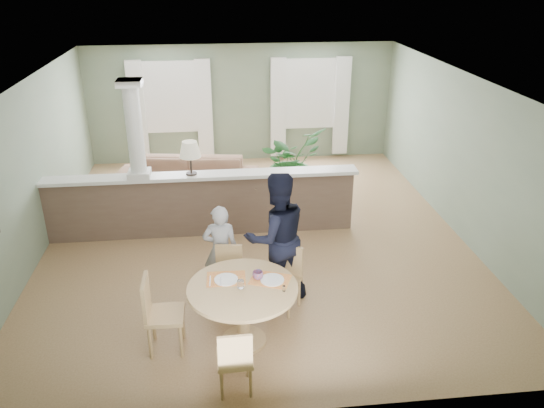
{
  "coord_description": "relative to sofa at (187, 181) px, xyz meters",
  "views": [
    {
      "loc": [
        -0.62,
        -8.13,
        4.32
      ],
      "look_at": [
        0.17,
        -1.0,
        1.05
      ],
      "focal_mm": 35.0,
      "sensor_mm": 36.0,
      "label": 1
    }
  ],
  "objects": [
    {
      "name": "man_person",
      "position": [
        1.36,
        -3.49,
        0.53
      ],
      "size": [
        1.06,
        0.92,
        1.87
      ],
      "primitive_type": "imported",
      "rotation": [
        0.0,
        0.0,
        3.41
      ],
      "color": "black",
      "rests_on": "ground"
    },
    {
      "name": "ground",
      "position": [
        1.22,
        -1.66,
        -0.4
      ],
      "size": [
        8.0,
        8.0,
        0.0
      ],
      "primitive_type": "plane",
      "color": "tan",
      "rests_on": "ground"
    },
    {
      "name": "room_shell",
      "position": [
        1.2,
        -1.03,
        1.41
      ],
      "size": [
        7.02,
        8.02,
        2.71
      ],
      "color": "gray",
      "rests_on": "ground"
    },
    {
      "name": "child_person",
      "position": [
        0.6,
        -3.31,
        0.27
      ],
      "size": [
        0.51,
        0.35,
        1.35
      ],
      "primitive_type": "imported",
      "rotation": [
        0.0,
        0.0,
        3.09
      ],
      "color": "#98989D",
      "rests_on": "ground"
    },
    {
      "name": "pony_wall",
      "position": [
        0.24,
        -1.46,
        0.3
      ],
      "size": [
        5.32,
        0.38,
        2.7
      ],
      "color": "brown",
      "rests_on": "ground"
    },
    {
      "name": "sofa",
      "position": [
        0.0,
        0.0,
        0.0
      ],
      "size": [
        2.89,
        1.48,
        0.81
      ],
      "primitive_type": "imported",
      "rotation": [
        0.0,
        0.0,
        -0.15
      ],
      "color": "#855F48",
      "rests_on": "ground"
    },
    {
      "name": "chair_far_boy",
      "position": [
        0.7,
        -3.6,
        0.07
      ],
      "size": [
        0.43,
        0.43,
        0.85
      ],
      "rotation": [
        0.0,
        0.0,
        -0.13
      ],
      "color": "tan",
      "rests_on": "ground"
    },
    {
      "name": "chair_far_man",
      "position": [
        1.46,
        -3.76,
        0.09
      ],
      "size": [
        0.56,
        0.56,
        0.9
      ],
      "rotation": [
        0.0,
        0.0,
        -0.57
      ],
      "color": "tan",
      "rests_on": "ground"
    },
    {
      "name": "chair_near",
      "position": [
        0.7,
        -5.31,
        0.07
      ],
      "size": [
        0.39,
        0.39,
        0.85
      ],
      "rotation": [
        0.0,
        0.0,
        3.17
      ],
      "color": "tan",
      "rests_on": "ground"
    },
    {
      "name": "houseplant",
      "position": [
        2.08,
        0.11,
        0.29
      ],
      "size": [
        1.65,
        1.63,
        1.39
      ],
      "primitive_type": "imported",
      "rotation": [
        0.0,
        0.0,
        0.69
      ],
      "color": "#255D25",
      "rests_on": "ground"
    },
    {
      "name": "dining_table",
      "position": [
        0.85,
        -4.45,
        0.24
      ],
      "size": [
        1.33,
        1.33,
        0.91
      ],
      "rotation": [
        0.0,
        0.0,
        -0.03
      ],
      "color": "tan",
      "rests_on": "ground"
    },
    {
      "name": "chair_side",
      "position": [
        -0.17,
        -4.46,
        0.14
      ],
      "size": [
        0.45,
        0.45,
        0.99
      ],
      "rotation": [
        0.0,
        0.0,
        1.55
      ],
      "color": "tan",
      "rests_on": "ground"
    }
  ]
}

